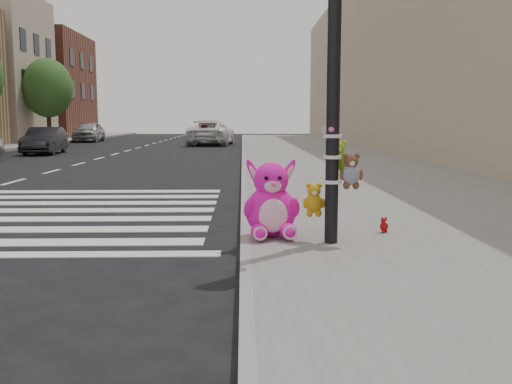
{
  "coord_description": "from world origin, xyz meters",
  "views": [
    {
      "loc": [
        1.52,
        -5.02,
        1.64
      ],
      "look_at": [
        1.68,
        1.94,
        0.75
      ],
      "focal_mm": 40.0,
      "sensor_mm": 36.0,
      "label": 1
    }
  ],
  "objects_px": {
    "red_teddy": "(384,225)",
    "signal_pole": "(334,112)",
    "car_white_near": "(211,133)",
    "pink_bunny": "(271,205)",
    "car_dark_far": "(45,141)"
  },
  "relations": [
    {
      "from": "pink_bunny",
      "to": "car_dark_far",
      "type": "distance_m",
      "value": 22.23
    },
    {
      "from": "car_dark_far",
      "to": "car_white_near",
      "type": "relative_size",
      "value": 0.71
    },
    {
      "from": "pink_bunny",
      "to": "red_teddy",
      "type": "bearing_deg",
      "value": 3.7
    },
    {
      "from": "car_dark_far",
      "to": "pink_bunny",
      "type": "bearing_deg",
      "value": -68.87
    },
    {
      "from": "pink_bunny",
      "to": "car_white_near",
      "type": "height_order",
      "value": "car_white_near"
    },
    {
      "from": "red_teddy",
      "to": "car_dark_far",
      "type": "height_order",
      "value": "car_dark_far"
    },
    {
      "from": "red_teddy",
      "to": "signal_pole",
      "type": "bearing_deg",
      "value": -174.91
    },
    {
      "from": "pink_bunny",
      "to": "car_dark_far",
      "type": "bearing_deg",
      "value": 110.92
    },
    {
      "from": "car_dark_far",
      "to": "red_teddy",
      "type": "bearing_deg",
      "value": -65.18
    },
    {
      "from": "red_teddy",
      "to": "car_white_near",
      "type": "distance_m",
      "value": 29.3
    },
    {
      "from": "pink_bunny",
      "to": "car_white_near",
      "type": "relative_size",
      "value": 0.19
    },
    {
      "from": "car_white_near",
      "to": "signal_pole",
      "type": "bearing_deg",
      "value": 101.0
    },
    {
      "from": "signal_pole",
      "to": "car_white_near",
      "type": "xyz_separation_m",
      "value": [
        -3.08,
        29.62,
        -0.97
      ]
    },
    {
      "from": "car_white_near",
      "to": "pink_bunny",
      "type": "bearing_deg",
      "value": 99.65
    },
    {
      "from": "signal_pole",
      "to": "car_white_near",
      "type": "relative_size",
      "value": 0.73
    }
  ]
}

